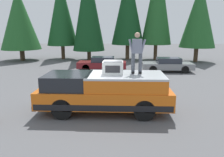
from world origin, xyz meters
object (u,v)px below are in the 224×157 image
(pickup_truck, at_px, (105,92))
(parked_car_grey, at_px, (168,65))
(compressor_unit, at_px, (113,67))
(parked_car_maroon, at_px, (102,64))
(person_on_truck_bed, at_px, (137,52))

(pickup_truck, relative_size, parked_car_grey, 1.35)
(compressor_unit, bearing_deg, parked_car_maroon, 7.49)
(person_on_truck_bed, relative_size, parked_car_maroon, 0.41)
(pickup_truck, height_order, compressor_unit, compressor_unit)
(compressor_unit, distance_m, person_on_truck_bed, 1.18)
(person_on_truck_bed, bearing_deg, pickup_truck, 99.44)
(compressor_unit, height_order, parked_car_maroon, compressor_unit)
(person_on_truck_bed, height_order, parked_car_maroon, person_on_truck_bed)
(parked_car_grey, relative_size, parked_car_maroon, 1.00)
(person_on_truck_bed, xyz_separation_m, parked_car_grey, (9.15, -3.20, -1.97))
(parked_car_maroon, bearing_deg, pickup_truck, -174.55)
(pickup_truck, distance_m, compressor_unit, 1.11)
(pickup_truck, xyz_separation_m, parked_car_maroon, (9.75, 0.93, -0.29))
(pickup_truck, relative_size, parked_car_maroon, 1.35)
(pickup_truck, xyz_separation_m, compressor_unit, (0.02, -0.35, 1.05))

